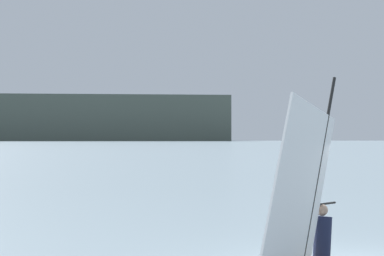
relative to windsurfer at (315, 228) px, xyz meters
The scene contains 1 object.
windsurfer is the anchor object (origin of this frame).
Camera 1 is at (-7.83, -12.06, 2.59)m, focal length 62.85 mm.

